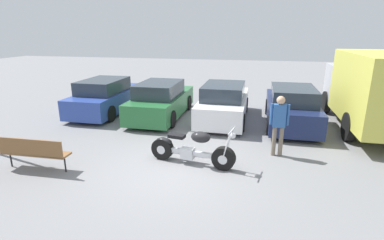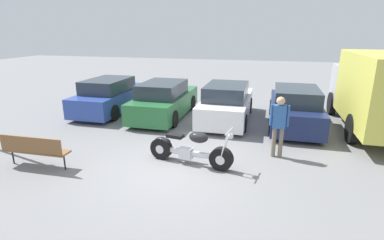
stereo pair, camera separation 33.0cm
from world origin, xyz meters
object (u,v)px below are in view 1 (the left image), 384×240
parked_car_blue (106,97)px  delivery_truck (375,89)px  motorcycle (191,149)px  parked_car_navy (291,107)px  parked_car_green (161,101)px  parked_car_white (224,103)px  person_standing (279,121)px  park_bench (33,151)px

parked_car_blue → delivery_truck: delivery_truck is taller
motorcycle → parked_car_navy: parked_car_navy is taller
motorcycle → delivery_truck: bearing=35.8°
parked_car_navy → parked_car_green: bearing=-179.6°
parked_car_green → parked_car_navy: (5.10, 0.03, 0.00)m
parked_car_blue → parked_car_green: size_ratio=1.00×
parked_car_white → person_standing: person_standing is taller
parked_car_blue → delivery_truck: bearing=-2.0°
parked_car_blue → parked_car_white: bearing=-0.8°
parked_car_blue → parked_car_navy: size_ratio=1.00×
motorcycle → person_standing: (2.27, 1.08, 0.62)m
parked_car_white → person_standing: (1.90, -3.24, 0.36)m
parked_car_white → parked_car_navy: size_ratio=1.00×
parked_car_white → parked_car_navy: same height
parked_car_blue → parked_car_navy: 7.66m
parked_car_green → park_bench: bearing=-106.6°
parked_car_navy → motorcycle: bearing=-124.8°
parked_car_green → delivery_truck: bearing=-1.1°
motorcycle → park_bench: 4.00m
park_bench → parked_car_white: bearing=53.2°
delivery_truck → park_bench: 10.80m
motorcycle → person_standing: size_ratio=1.36×
parked_car_navy → delivery_truck: size_ratio=0.75×
park_bench → motorcycle: bearing=18.3°
parked_car_white → person_standing: bearing=-59.6°
parked_car_blue → park_bench: bearing=-80.6°
parked_car_green → parked_car_navy: 5.10m
parked_car_white → delivery_truck: 5.28m
parked_car_navy → person_standing: (-0.65, -3.13, 0.36)m
parked_car_navy → park_bench: bearing=-140.9°
park_bench → person_standing: (6.07, 2.33, 0.49)m
parked_car_blue → delivery_truck: 10.35m
parked_car_green → parked_car_white: same height
parked_car_green → person_standing: 5.43m
parked_car_blue → person_standing: size_ratio=2.48×
parked_car_white → delivery_truck: (5.20, -0.29, 0.84)m
motorcycle → parked_car_green: 4.71m
parked_car_navy → park_bench: parked_car_navy is taller
person_standing → motorcycle: bearing=-154.6°
parked_car_blue → park_bench: parked_car_blue is taller
motorcycle → delivery_truck: size_ratio=0.41×
parked_car_green → parked_car_white: 2.56m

